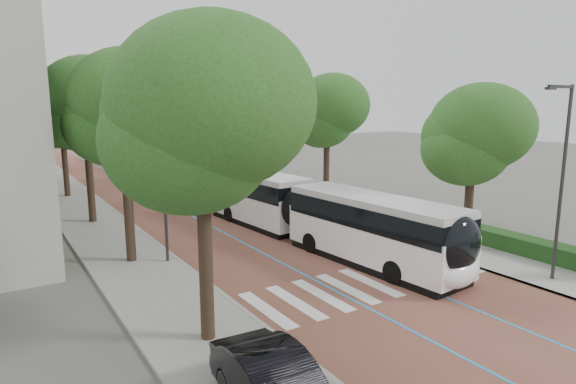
% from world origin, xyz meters
% --- Properties ---
extents(ground, '(160.00, 160.00, 0.00)m').
position_xyz_m(ground, '(0.00, 0.00, 0.00)').
color(ground, '#51544C').
rests_on(ground, ground).
extents(road, '(11.00, 140.00, 0.02)m').
position_xyz_m(road, '(0.00, 40.00, 0.01)').
color(road, brown).
rests_on(road, ground).
extents(sidewalk_left, '(4.00, 140.00, 0.12)m').
position_xyz_m(sidewalk_left, '(-7.50, 40.00, 0.06)').
color(sidewalk_left, gray).
rests_on(sidewalk_left, ground).
extents(sidewalk_right, '(4.00, 140.00, 0.12)m').
position_xyz_m(sidewalk_right, '(7.50, 40.00, 0.06)').
color(sidewalk_right, gray).
rests_on(sidewalk_right, ground).
extents(kerb_left, '(0.20, 140.00, 0.14)m').
position_xyz_m(kerb_left, '(-5.60, 40.00, 0.06)').
color(kerb_left, gray).
rests_on(kerb_left, ground).
extents(kerb_right, '(0.20, 140.00, 0.14)m').
position_xyz_m(kerb_right, '(5.60, 40.00, 0.06)').
color(kerb_right, gray).
rests_on(kerb_right, ground).
extents(zebra_crossing, '(10.55, 3.60, 0.01)m').
position_xyz_m(zebra_crossing, '(0.20, 1.00, 0.03)').
color(zebra_crossing, silver).
rests_on(zebra_crossing, ground).
extents(lane_line_left, '(0.12, 126.00, 0.01)m').
position_xyz_m(lane_line_left, '(-1.60, 40.00, 0.02)').
color(lane_line_left, '#2A87D2').
rests_on(lane_line_left, road).
extents(lane_line_right, '(0.12, 126.00, 0.01)m').
position_xyz_m(lane_line_right, '(1.60, 40.00, 0.02)').
color(lane_line_right, '#2A87D2').
rests_on(lane_line_right, road).
extents(hedge, '(1.20, 14.00, 0.80)m').
position_xyz_m(hedge, '(9.10, 0.00, 0.52)').
color(hedge, '#183C14').
rests_on(hedge, sidewalk_right).
extents(streetlight_near, '(1.82, 0.20, 8.00)m').
position_xyz_m(streetlight_near, '(6.62, -3.00, 4.82)').
color(streetlight_near, '#2C2C2F').
rests_on(streetlight_near, sidewalk_right).
extents(streetlight_far, '(1.82, 0.20, 8.00)m').
position_xyz_m(streetlight_far, '(6.62, 22.00, 4.82)').
color(streetlight_far, '#2C2C2F').
rests_on(streetlight_far, sidewalk_right).
extents(lamp_post_left, '(0.14, 0.14, 8.00)m').
position_xyz_m(lamp_post_left, '(-6.10, 8.00, 4.12)').
color(lamp_post_left, '#2C2C2F').
rests_on(lamp_post_left, sidewalk_left).
extents(trees_left, '(6.38, 60.94, 9.95)m').
position_xyz_m(trees_left, '(-7.50, 25.86, 6.98)').
color(trees_left, black).
rests_on(trees_left, ground).
extents(trees_right, '(5.70, 47.41, 9.21)m').
position_xyz_m(trees_right, '(7.70, 23.94, 6.13)').
color(trees_right, black).
rests_on(trees_right, ground).
extents(lead_bus, '(3.95, 18.53, 3.20)m').
position_xyz_m(lead_bus, '(1.60, 6.58, 1.63)').
color(lead_bus, black).
rests_on(lead_bus, ground).
extents(bus_queued_0, '(2.70, 12.43, 3.20)m').
position_xyz_m(bus_queued_0, '(2.40, 22.35, 1.62)').
color(bus_queued_0, white).
rests_on(bus_queued_0, ground).
extents(bus_queued_1, '(2.74, 12.44, 3.20)m').
position_xyz_m(bus_queued_1, '(2.47, 35.80, 1.62)').
color(bus_queued_1, white).
rests_on(bus_queued_1, ground).
extents(bus_queued_2, '(2.65, 12.42, 3.20)m').
position_xyz_m(bus_queued_2, '(2.26, 49.59, 1.62)').
color(bus_queued_2, white).
rests_on(bus_queued_2, ground).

